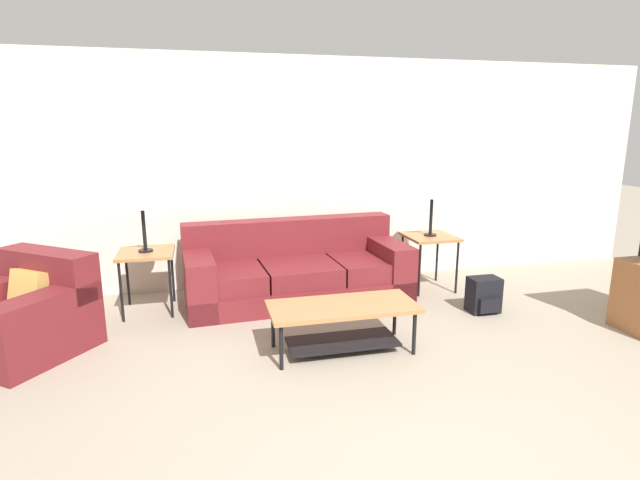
{
  "coord_description": "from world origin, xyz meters",
  "views": [
    {
      "loc": [
        -1.19,
        -2.01,
        1.83
      ],
      "look_at": [
        -0.11,
        2.36,
        0.8
      ],
      "focal_mm": 28.0,
      "sensor_mm": 36.0,
      "label": 1
    }
  ],
  "objects": [
    {
      "name": "wall_back",
      "position": [
        0.0,
        3.69,
        1.3
      ],
      "size": [
        9.0,
        0.06,
        2.6
      ],
      "color": "silver",
      "rests_on": "ground_plane"
    },
    {
      "name": "couch",
      "position": [
        -0.19,
        3.09,
        0.29
      ],
      "size": [
        2.41,
        1.12,
        0.82
      ],
      "color": "maroon",
      "rests_on": "ground_plane"
    },
    {
      "name": "side_table_left",
      "position": [
        -1.72,
        3.04,
        0.56
      ],
      "size": [
        0.53,
        0.56,
        0.62
      ],
      "color": "#A87042",
      "rests_on": "ground_plane"
    },
    {
      "name": "side_table_right",
      "position": [
        1.34,
        3.04,
        0.56
      ],
      "size": [
        0.53,
        0.56,
        0.62
      ],
      "color": "#A87042",
      "rests_on": "ground_plane"
    },
    {
      "name": "table_lamp_left",
      "position": [
        -1.72,
        3.04,
        1.15
      ],
      "size": [
        0.32,
        0.32,
        0.66
      ],
      "color": "black",
      "rests_on": "side_table_left"
    },
    {
      "name": "backpack",
      "position": [
        1.55,
        2.21,
        0.17
      ],
      "size": [
        0.3,
        0.28,
        0.36
      ],
      "color": "black",
      "rests_on": "ground_plane"
    },
    {
      "name": "coffee_table",
      "position": [
        -0.08,
        1.69,
        0.3
      ],
      "size": [
        1.22,
        0.54,
        0.41
      ],
      "color": "#A87042",
      "rests_on": "ground_plane"
    },
    {
      "name": "table_lamp_right",
      "position": [
        1.34,
        3.04,
        1.15
      ],
      "size": [
        0.32,
        0.32,
        0.66
      ],
      "color": "black",
      "rests_on": "side_table_right"
    },
    {
      "name": "armchair",
      "position": [
        -2.63,
        2.33,
        0.29
      ],
      "size": [
        1.29,
        1.28,
        0.8
      ],
      "color": "maroon",
      "rests_on": "ground_plane"
    }
  ]
}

